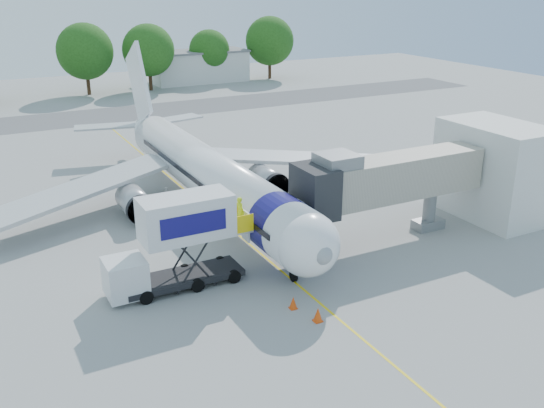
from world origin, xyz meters
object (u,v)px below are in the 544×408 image
jet_bridge (381,180)px  ground_tug (446,345)px  aircraft (206,173)px  catering_hiloader (176,244)px

jet_bridge → ground_tug: size_ratio=3.57×
aircraft → jet_bridge: size_ratio=2.71×
aircraft → ground_tug: aircraft is taller
jet_bridge → catering_hiloader: 14.34m
aircraft → catering_hiloader: (-6.27, -11.12, -0.19)m
jet_bridge → ground_tug: jet_bridge is taller
jet_bridge → aircraft: bearing=125.7°
aircraft → catering_hiloader: 12.77m
catering_hiloader → ground_tug: bearing=-55.5°
ground_tug → catering_hiloader: bearing=120.5°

